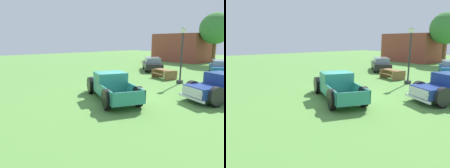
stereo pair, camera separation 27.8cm
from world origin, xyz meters
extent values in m
plane|color=#5B9342|center=(0.00, 0.00, 0.00)|extent=(80.00, 80.00, 0.00)
cube|color=#2D8475|center=(-1.49, 0.10, 0.65)|extent=(1.91, 1.92, 0.55)
cube|color=silver|center=(-2.21, 0.35, 0.65)|extent=(0.51, 1.31, 0.46)
sphere|color=silver|center=(-2.39, -0.23, 0.68)|extent=(0.20, 0.20, 0.20)
sphere|color=silver|center=(-2.00, 0.91, 0.68)|extent=(0.20, 0.20, 0.20)
cube|color=#2D8475|center=(-0.17, -0.36, 0.95)|extent=(1.77, 2.00, 1.15)
cube|color=#8C9EA8|center=(-0.74, -0.16, 1.21)|extent=(0.51, 1.37, 0.50)
cube|color=#2D8475|center=(1.43, -0.92, 0.43)|extent=(2.53, 2.26, 0.10)
cube|color=#2D8475|center=(1.17, -1.67, 0.75)|extent=(2.00, 0.76, 0.55)
cube|color=#2D8475|center=(1.69, -0.17, 0.75)|extent=(2.00, 0.76, 0.55)
cube|color=#2D8475|center=(2.38, -1.25, 0.75)|extent=(0.62, 1.60, 0.55)
cylinder|color=black|center=(-1.76, -0.70, 0.38)|extent=(0.79, 0.46, 0.76)
cylinder|color=#B7B7BC|center=(-1.77, -0.70, 0.38)|extent=(0.37, 0.33, 0.30)
cylinder|color=black|center=(-1.76, -0.70, 0.57)|extent=(1.00, 0.58, 0.96)
cylinder|color=black|center=(-1.21, 0.89, 0.38)|extent=(0.79, 0.46, 0.76)
cylinder|color=#B7B7BC|center=(-1.21, 0.90, 0.38)|extent=(0.37, 0.33, 0.30)
cylinder|color=black|center=(-1.21, 0.89, 0.57)|extent=(1.00, 0.58, 0.96)
cylinder|color=black|center=(1.39, -1.80, 0.38)|extent=(0.79, 0.46, 0.76)
cylinder|color=#B7B7BC|center=(1.39, -1.80, 0.38)|extent=(0.37, 0.33, 0.30)
cylinder|color=black|center=(1.39, -1.80, 0.57)|extent=(1.00, 0.58, 0.96)
cylinder|color=black|center=(1.94, -0.21, 0.38)|extent=(0.79, 0.46, 0.76)
cylinder|color=#B7B7BC|center=(1.95, -0.20, 0.38)|extent=(0.37, 0.33, 0.30)
cylinder|color=black|center=(1.94, -0.21, 0.57)|extent=(1.00, 0.58, 0.96)
cube|color=silver|center=(-2.25, 0.36, 0.34)|extent=(0.69, 1.75, 0.12)
cube|color=navy|center=(3.61, 3.01, 0.66)|extent=(1.89, 1.88, 0.55)
cube|color=silver|center=(3.38, 2.27, 0.66)|extent=(1.33, 0.46, 0.46)
sphere|color=silver|center=(3.97, 2.11, 0.68)|extent=(0.20, 0.20, 0.20)
sphere|color=silver|center=(2.81, 2.47, 0.68)|extent=(0.20, 0.20, 0.20)
cube|color=navy|center=(4.02, 4.35, 0.96)|extent=(1.98, 1.73, 1.15)
cube|color=#8C9EA8|center=(3.84, 3.77, 1.21)|extent=(1.39, 0.46, 0.51)
cylinder|color=black|center=(4.41, 2.76, 0.38)|extent=(0.43, 0.79, 0.76)
cylinder|color=#B7B7BC|center=(4.42, 2.76, 0.38)|extent=(0.32, 0.36, 0.30)
cylinder|color=black|center=(4.41, 2.76, 0.57)|extent=(0.55, 1.00, 0.96)
cylinder|color=black|center=(2.80, 3.25, 0.38)|extent=(0.43, 0.79, 0.76)
cylinder|color=#B7B7BC|center=(2.79, 3.26, 0.38)|extent=(0.32, 0.36, 0.30)
cylinder|color=black|center=(2.80, 3.25, 0.57)|extent=(0.55, 1.00, 0.96)
cube|color=silver|center=(3.37, 2.23, 0.34)|extent=(1.78, 0.63, 0.12)
cube|color=#195699|center=(-0.26, 13.28, 0.57)|extent=(3.50, 4.36, 0.56)
cube|color=#7F939E|center=(-0.33, 13.40, 1.11)|extent=(2.36, 2.68, 0.51)
cylinder|color=black|center=(-0.20, 11.71, 0.30)|extent=(0.46, 0.61, 0.59)
cylinder|color=black|center=(-1.60, 14.11, 0.30)|extent=(0.46, 0.61, 0.59)
cube|color=black|center=(-6.05, 10.00, 0.60)|extent=(4.35, 4.17, 0.58)
cube|color=#7F939E|center=(-5.95, 9.90, 1.16)|extent=(2.77, 2.70, 0.54)
cylinder|color=black|center=(-7.66, 10.40, 0.31)|extent=(0.59, 0.56, 0.62)
cylinder|color=black|center=(-6.61, 11.56, 0.31)|extent=(0.59, 0.56, 0.62)
cylinder|color=black|center=(-5.50, 8.45, 0.31)|extent=(0.59, 0.56, 0.62)
cylinder|color=black|center=(-4.45, 9.60, 0.31)|extent=(0.59, 0.56, 0.62)
cube|color=#2D2D33|center=(-0.10, 6.41, 0.12)|extent=(0.36, 0.36, 0.25)
cylinder|color=#2D2D33|center=(-0.10, 6.41, 2.03)|extent=(0.12, 0.12, 3.56)
cube|color=#F2EACC|center=(-0.10, 6.41, 3.99)|extent=(0.28, 0.28, 0.36)
cone|color=#2D2D33|center=(-0.10, 6.41, 4.17)|extent=(0.32, 0.32, 0.14)
cube|color=olive|center=(-2.18, 7.14, 0.75)|extent=(1.90, 1.06, 0.06)
cube|color=olive|center=(-2.27, 6.55, 0.45)|extent=(1.82, 0.55, 0.05)
cube|color=olive|center=(-2.09, 7.74, 0.45)|extent=(1.82, 0.55, 0.05)
cube|color=olive|center=(-2.97, 7.26, 0.38)|extent=(0.29, 1.40, 0.75)
cube|color=olive|center=(-1.39, 7.02, 0.38)|extent=(0.29, 1.40, 0.75)
cylinder|color=brown|center=(-4.66, 20.73, 1.62)|extent=(0.36, 0.36, 3.25)
sphere|color=#3D7F38|center=(-4.66, 20.73, 4.79)|extent=(4.10, 4.10, 4.10)
cube|color=brown|center=(-10.15, 21.87, 2.12)|extent=(7.76, 5.85, 4.23)
camera|label=1|loc=(9.00, -7.46, 3.33)|focal=33.19mm
camera|label=2|loc=(9.17, -7.24, 3.33)|focal=33.19mm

